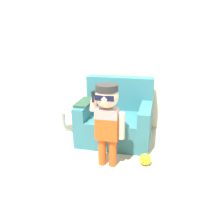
# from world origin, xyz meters

# --- Properties ---
(ground_plane) EXTENTS (10.00, 10.00, 0.00)m
(ground_plane) POSITION_xyz_m (0.00, 0.00, 0.00)
(ground_plane) COLOR #BCB29E
(wall_back) EXTENTS (10.00, 0.05, 2.60)m
(wall_back) POSITION_xyz_m (0.00, 0.81, 1.30)
(wall_back) COLOR beige
(wall_back) RESTS_ON ground_plane
(armchair) EXTENTS (1.11, 0.90, 0.94)m
(armchair) POSITION_xyz_m (0.17, 0.28, 0.33)
(armchair) COLOR teal
(armchair) RESTS_ON ground_plane
(person_child) EXTENTS (0.43, 0.32, 1.06)m
(person_child) POSITION_xyz_m (0.21, -0.53, 0.71)
(person_child) COLOR #E05119
(person_child) RESTS_ON ground_plane
(side_table) EXTENTS (0.38, 0.38, 0.43)m
(side_table) POSITION_xyz_m (-0.73, 0.24, 0.26)
(side_table) COLOR white
(side_table) RESTS_ON ground_plane
(toy_ball) EXTENTS (0.15, 0.15, 0.15)m
(toy_ball) POSITION_xyz_m (0.69, -0.43, 0.08)
(toy_ball) COLOR yellow
(toy_ball) RESTS_ON ground_plane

